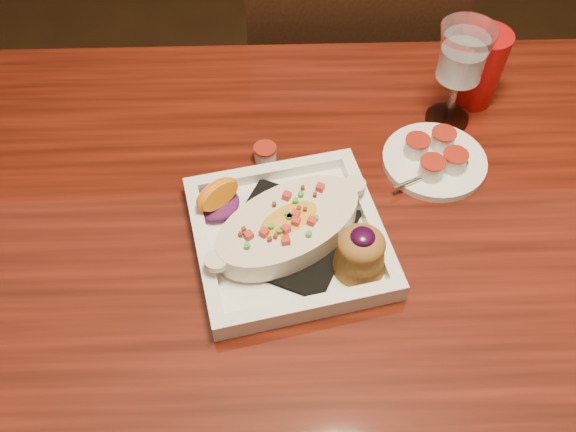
{
  "coord_description": "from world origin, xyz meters",
  "views": [
    {
      "loc": [
        -0.16,
        -0.49,
        1.45
      ],
      "look_at": [
        -0.14,
        0.05,
        0.77
      ],
      "focal_mm": 40.0,
      "sensor_mm": 36.0,
      "label": 1
    }
  ],
  "objects_px": {
    "chair_far": "(342,84)",
    "plate": "(295,233)",
    "goblet": "(462,59)",
    "red_tumbler": "(479,68)",
    "table": "(385,289)",
    "saucer": "(435,159)"
  },
  "relations": [
    {
      "from": "chair_far",
      "to": "plate",
      "type": "distance_m",
      "value": 0.69
    },
    {
      "from": "goblet",
      "to": "red_tumbler",
      "type": "xyz_separation_m",
      "value": [
        0.05,
        0.05,
        -0.05
      ]
    },
    {
      "from": "goblet",
      "to": "red_tumbler",
      "type": "bearing_deg",
      "value": 44.56
    },
    {
      "from": "plate",
      "to": "table",
      "type": "bearing_deg",
      "value": -17.24
    },
    {
      "from": "plate",
      "to": "red_tumbler",
      "type": "bearing_deg",
      "value": 31.72
    },
    {
      "from": "chair_far",
      "to": "saucer",
      "type": "xyz_separation_m",
      "value": [
        0.08,
        -0.48,
        0.26
      ]
    },
    {
      "from": "goblet",
      "to": "red_tumbler",
      "type": "height_order",
      "value": "goblet"
    },
    {
      "from": "saucer",
      "to": "red_tumbler",
      "type": "bearing_deg",
      "value": 59.12
    },
    {
      "from": "plate",
      "to": "goblet",
      "type": "bearing_deg",
      "value": 31.58
    },
    {
      "from": "table",
      "to": "chair_far",
      "type": "relative_size",
      "value": 1.61
    },
    {
      "from": "table",
      "to": "saucer",
      "type": "distance_m",
      "value": 0.2
    },
    {
      "from": "table",
      "to": "plate",
      "type": "relative_size",
      "value": 5.17
    },
    {
      "from": "goblet",
      "to": "saucer",
      "type": "distance_m",
      "value": 0.15
    },
    {
      "from": "chair_far",
      "to": "goblet",
      "type": "distance_m",
      "value": 0.54
    },
    {
      "from": "chair_far",
      "to": "red_tumbler",
      "type": "relative_size",
      "value": 7.43
    },
    {
      "from": "saucer",
      "to": "red_tumbler",
      "type": "relative_size",
      "value": 1.22
    },
    {
      "from": "chair_far",
      "to": "red_tumbler",
      "type": "distance_m",
      "value": 0.48
    },
    {
      "from": "plate",
      "to": "red_tumbler",
      "type": "xyz_separation_m",
      "value": [
        0.3,
        0.28,
        0.03
      ]
    },
    {
      "from": "table",
      "to": "chair_far",
      "type": "height_order",
      "value": "chair_far"
    },
    {
      "from": "chair_far",
      "to": "saucer",
      "type": "bearing_deg",
      "value": 99.47
    },
    {
      "from": "table",
      "to": "goblet",
      "type": "distance_m",
      "value": 0.35
    },
    {
      "from": "goblet",
      "to": "red_tumbler",
      "type": "relative_size",
      "value": 1.35
    }
  ]
}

